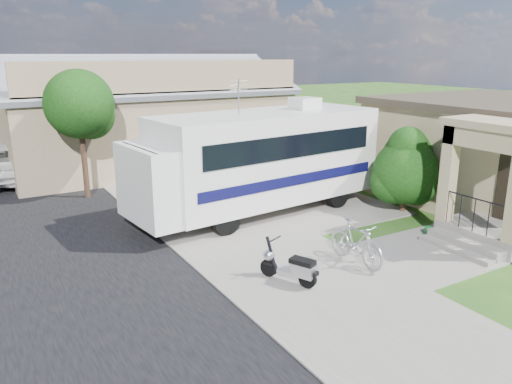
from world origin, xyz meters
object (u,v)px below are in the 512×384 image
shrub (405,169)px  motorhome (259,158)px  pickup_truck (11,161)px  scooter (292,267)px  bicycle (356,245)px  garden_hose (432,233)px

shrub → motorhome: bearing=151.2°
pickup_truck → shrub: bearing=135.7°
scooter → bicycle: (1.98, 0.12, 0.10)m
motorhome → garden_hose: (3.17, -4.41, -1.74)m
shrub → pickup_truck: shrub is taller
motorhome → pickup_truck: 11.23m
scooter → garden_hose: (5.26, 0.56, -0.34)m
scooter → garden_hose: size_ratio=3.12×
motorhome → bicycle: size_ratio=4.76×
bicycle → garden_hose: bearing=5.3°
motorhome → scooter: size_ratio=6.12×
bicycle → pickup_truck: pickup_truck is taller
garden_hose → bicycle: bearing=-172.3°
motorhome → garden_hose: motorhome is taller
shrub → garden_hose: size_ratio=6.30×
motorhome → shrub: size_ratio=3.03×
shrub → pickup_truck: bearing=133.3°
shrub → pickup_truck: (-10.72, 11.37, -0.69)m
bicycle → garden_hose: (3.29, 0.44, -0.44)m
scooter → garden_hose: 5.30m
motorhome → scooter: bearing=-118.9°
shrub → bicycle: shrub is taller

